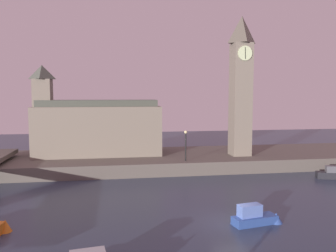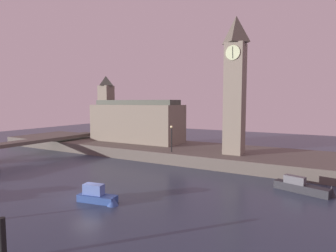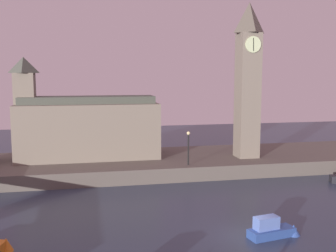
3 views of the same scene
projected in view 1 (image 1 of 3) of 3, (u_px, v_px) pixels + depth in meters
name	position (u px, v px, depth m)	size (l,w,h in m)	color
ground_plane	(232.00, 223.00, 23.90)	(120.00, 120.00, 0.00)	#2D384C
far_embankment	(179.00, 160.00, 43.51)	(70.00, 12.00, 1.50)	#5B544C
clock_tower	(241.00, 84.00, 41.84)	(2.54, 2.58, 17.17)	slate
parliament_hall	(94.00, 127.00, 42.87)	(15.61, 6.02, 11.21)	slate
streetlamp	(186.00, 142.00, 38.56)	(0.36, 0.36, 3.52)	black
boat_tour_blue	(258.00, 217.00, 23.74)	(3.88, 1.71, 1.51)	#2D4C93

